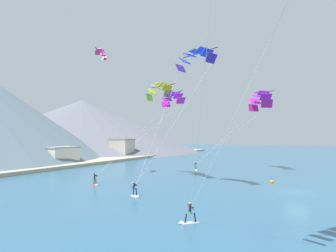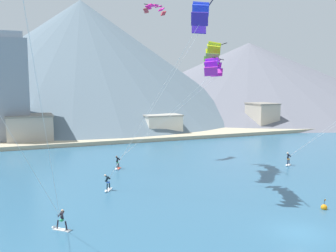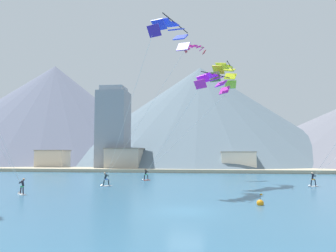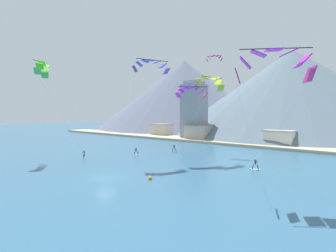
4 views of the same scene
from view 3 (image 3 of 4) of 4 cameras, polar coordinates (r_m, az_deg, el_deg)
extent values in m
plane|color=#2D5B7A|center=(23.92, 3.04, -14.57)|extent=(400.00, 400.00, 0.00)
cube|color=white|center=(44.29, 23.99, -9.58)|extent=(1.41, 1.22, 0.07)
cylinder|color=black|center=(44.57, 24.28, -9.00)|extent=(0.28, 0.26, 0.77)
cylinder|color=black|center=(43.93, 23.67, -9.09)|extent=(0.28, 0.26, 0.77)
cube|color=orange|center=(44.22, 23.96, -8.50)|extent=(0.39, 0.41, 0.12)
cylinder|color=black|center=(44.22, 23.89, -8.05)|extent=(0.39, 0.41, 0.65)
cylinder|color=black|center=(44.25, 24.08, -7.81)|extent=(0.40, 0.49, 0.42)
cylinder|color=black|center=(44.05, 23.89, -7.83)|extent=(0.40, 0.49, 0.42)
cylinder|color=black|center=(44.05, 24.18, -7.86)|extent=(0.43, 0.34, 0.03)
sphere|color=beige|center=(44.25, 23.79, -7.51)|extent=(0.24, 0.24, 0.24)
cone|color=white|center=(43.59, 23.31, -9.60)|extent=(0.46, 0.47, 0.36)
cube|color=#E54C33|center=(49.79, -3.84, -9.39)|extent=(1.08, 1.48, 0.07)
cylinder|color=black|center=(50.07, -3.54, -8.90)|extent=(0.23, 0.28, 0.76)
cylinder|color=black|center=(49.46, -4.13, -8.95)|extent=(0.23, 0.28, 0.76)
cube|color=#33B266|center=(49.73, -3.83, -8.45)|extent=(0.39, 0.36, 0.12)
cylinder|color=black|center=(49.75, -3.89, -8.05)|extent=(0.42, 0.37, 0.64)
cylinder|color=black|center=(49.77, -3.71, -7.84)|extent=(0.52, 0.33, 0.42)
cylinder|color=black|center=(49.58, -3.89, -7.85)|extent=(0.52, 0.33, 0.42)
cylinder|color=black|center=(49.57, -3.63, -7.89)|extent=(0.28, 0.47, 0.03)
sphere|color=brown|center=(49.79, -3.97, -7.58)|extent=(0.23, 0.23, 0.23)
cone|color=white|center=(49.12, -4.50, -9.38)|extent=(0.46, 0.44, 0.36)
cube|color=white|center=(41.86, -10.72, -10.21)|extent=(1.09, 1.47, 0.07)
cylinder|color=#14232D|center=(42.09, -10.30, -9.63)|extent=(0.23, 0.28, 0.75)
cylinder|color=#14232D|center=(41.56, -11.12, -9.68)|extent=(0.23, 0.28, 0.75)
cube|color=blue|center=(41.79, -10.70, -9.09)|extent=(0.39, 0.36, 0.12)
cylinder|color=#14232D|center=(41.85, -10.81, -8.62)|extent=(0.52, 0.43, 0.64)
cylinder|color=#14232D|center=(41.85, -10.58, -8.38)|extent=(0.51, 0.34, 0.41)
cylinder|color=#14232D|center=(41.69, -10.83, -8.39)|extent=(0.51, 0.34, 0.41)
cylinder|color=black|center=(41.64, -10.54, -8.44)|extent=(0.28, 0.47, 0.03)
sphere|color=beige|center=(41.97, -10.97, -8.09)|extent=(0.23, 0.23, 0.23)
cone|color=white|center=(41.27, -11.62, -10.18)|extent=(0.46, 0.44, 0.36)
cube|color=white|center=(35.84, -24.12, -10.82)|extent=(1.35, 1.30, 0.07)
cylinder|color=#231E28|center=(35.42, -23.92, -10.28)|extent=(0.25, 0.24, 0.70)
cylinder|color=#231E28|center=(36.17, -24.27, -10.15)|extent=(0.25, 0.24, 0.70)
cube|color=#33B266|center=(35.76, -24.07, -9.60)|extent=(0.36, 0.37, 0.12)
cylinder|color=#231E28|center=(35.74, -23.98, -9.09)|extent=(0.37, 0.37, 0.59)
cylinder|color=#231E28|center=(35.59, -24.07, -8.84)|extent=(0.40, 0.42, 0.39)
cylinder|color=#231E28|center=(35.81, -24.17, -8.80)|extent=(0.40, 0.42, 0.39)
cylinder|color=black|center=(35.66, -24.41, -8.86)|extent=(0.40, 0.38, 0.03)
sphere|color=tan|center=(35.74, -23.83, -8.48)|extent=(0.21, 0.21, 0.21)
cone|color=white|center=(36.66, -24.49, -10.56)|extent=(0.46, 0.47, 0.36)
cube|color=#C726AA|center=(44.44, 9.81, 6.15)|extent=(1.51, 1.51, 1.08)
cube|color=#B31AE8|center=(44.08, 9.20, 7.27)|extent=(1.68, 1.68, 0.91)
cube|color=#B31AE8|center=(43.48, 8.45, 8.11)|extent=(1.79, 1.76, 0.64)
cube|color=#B31AE8|center=(42.71, 7.63, 8.58)|extent=(1.84, 1.75, 0.29)
cube|color=#B31AE8|center=(41.84, 6.82, 8.61)|extent=(1.83, 1.69, 0.64)
cube|color=#B31AE8|center=(40.98, 6.14, 8.15)|extent=(1.78, 1.53, 0.91)
cube|color=#C726AA|center=(40.23, 5.65, 7.25)|extent=(1.65, 1.29, 1.08)
cylinder|color=black|center=(42.36, 8.36, 8.81)|extent=(3.74, 4.09, 0.10)
cylinder|color=silver|center=(46.39, 2.85, -1.56)|extent=(11.57, 4.87, 10.63)
cylinder|color=silver|center=(44.25, 0.45, -1.41)|extent=(8.22, 9.51, 10.63)
cube|color=#382093|center=(40.60, 2.67, 13.64)|extent=(1.74, 1.24, 1.21)
cube|color=blue|center=(40.20, 2.18, 15.19)|extent=(1.85, 1.53, 1.00)
cube|color=blue|center=(39.53, 1.44, 16.45)|extent=(1.91, 1.72, 0.67)
cube|color=blue|center=(38.65, 0.50, 17.28)|extent=(1.92, 1.80, 0.26)
cube|color=blue|center=(37.65, -0.54, 17.56)|extent=(1.89, 1.80, 0.67)
cube|color=blue|center=(36.64, -1.57, 17.22)|extent=(1.80, 1.68, 1.00)
cube|color=#382093|center=(35.74, -2.44, 16.24)|extent=(1.66, 1.45, 1.21)
cylinder|color=black|center=(38.29, 1.41, 17.39)|extent=(2.26, 5.99, 0.10)
cylinder|color=silver|center=(40.19, -4.00, 2.07)|extent=(9.70, 0.93, 15.01)
cylinder|color=silver|center=(37.59, -7.04, 2.57)|extent=(6.85, 6.95, 15.01)
cube|color=#60A23B|center=(48.75, 10.85, 7.13)|extent=(1.72, 0.83, 1.36)
cube|color=#C3CE19|center=(48.33, 10.81, 8.50)|extent=(1.87, 1.29, 1.25)
cube|color=#C3CE19|center=(47.54, 10.53, 9.60)|extent=(1.94, 1.64, 0.92)
cube|color=#C3CE19|center=(46.49, 10.04, 10.24)|extent=(1.95, 1.82, 0.44)
cube|color=#C3CE19|center=(45.36, 9.41, 10.28)|extent=(1.87, 1.86, 0.92)
cube|color=#C3CE19|center=(44.34, 8.74, 9.68)|extent=(1.72, 1.71, 1.25)
cube|color=#60A23B|center=(43.63, 8.17, 8.50)|extent=(1.51, 1.37, 1.36)
cylinder|color=black|center=(46.22, 10.85, 10.15)|extent=(1.32, 5.52, 0.10)
cube|color=#B53642|center=(56.63, 3.10, 12.94)|extent=(0.69, 0.94, 0.67)
cube|color=#EC1CA1|center=(56.90, 3.51, 13.40)|extent=(0.85, 1.00, 0.55)
cube|color=#EC1CA1|center=(57.15, 4.07, 13.68)|extent=(0.93, 1.03, 0.37)
cube|color=#EC1CA1|center=(57.38, 4.71, 13.73)|extent=(0.94, 1.03, 0.14)
cube|color=#EC1CA1|center=(57.54, 5.35, 13.56)|extent=(0.94, 1.03, 0.37)
cube|color=#EC1CA1|center=(57.61, 5.90, 13.18)|extent=(0.86, 1.00, 0.55)
cube|color=#B53642|center=(57.60, 6.30, 12.66)|extent=(0.71, 0.94, 0.67)
cylinder|color=black|center=(57.72, 4.59, 13.62)|extent=(3.20, 1.21, 0.10)
sphere|color=orange|center=(27.44, 15.76, -12.81)|extent=(0.56, 0.56, 0.56)
cylinder|color=black|center=(27.37, 15.74, -11.77)|extent=(0.04, 0.04, 0.44)
cube|color=orange|center=(27.36, 15.92, -11.39)|extent=(0.18, 0.01, 0.12)
cube|color=tan|center=(72.50, 5.91, -7.66)|extent=(180.00, 10.00, 0.70)
cube|color=silver|center=(74.47, 12.12, -6.17)|extent=(7.40, 4.63, 4.17)
cube|color=#99958B|center=(74.45, 12.09, -4.45)|extent=(7.70, 4.82, 0.30)
cube|color=#B7AD9E|center=(76.98, -7.56, -5.88)|extent=(7.83, 6.90, 4.97)
cube|color=gray|center=(76.97, -7.54, -3.92)|extent=(8.14, 7.17, 0.30)
cube|color=beige|center=(86.10, -19.45, -5.67)|extent=(7.08, 4.95, 4.55)
cube|color=gray|center=(86.09, -19.41, -4.05)|extent=(7.36, 5.15, 0.30)
cube|color=gray|center=(79.70, -9.50, -0.83)|extent=(7.00, 7.00, 18.84)
cube|color=#979DA8|center=(80.99, -9.41, 6.26)|extent=(5.60, 5.60, 1.20)
cone|color=slate|center=(135.90, -19.26, 1.94)|extent=(97.93, 97.93, 38.49)
cone|color=slate|center=(121.08, 6.61, -0.13)|extent=(97.50, 97.50, 27.46)
cone|color=slate|center=(119.93, 5.69, 1.84)|extent=(101.20, 101.20, 35.51)
camera|label=1|loc=(43.85, -51.82, 0.53)|focal=28.00mm
camera|label=2|loc=(22.16, -75.88, 18.07)|focal=40.00mm
camera|label=4|loc=(29.31, 93.73, 10.31)|focal=28.00mm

